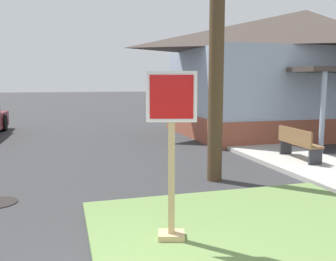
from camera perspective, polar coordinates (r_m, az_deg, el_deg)
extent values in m
cube|color=#668447|center=(5.33, 16.15, -16.93)|extent=(4.73, 4.84, 0.08)
cube|color=#B2AFA8|center=(10.94, 19.05, -4.24)|extent=(2.20, 18.66, 0.12)
cube|color=tan|center=(4.93, 0.54, -4.47)|extent=(0.11, 0.11, 2.23)
cube|color=tan|center=(5.27, 0.53, -15.97)|extent=(0.42, 0.37, 0.08)
cube|color=white|center=(4.78, 0.56, 5.26)|extent=(0.64, 0.20, 0.67)
cube|color=red|center=(4.76, 0.56, 5.25)|extent=(0.55, 0.17, 0.57)
cylinder|color=black|center=(18.25, -24.26, 1.12)|extent=(0.29, 0.77, 0.76)
cube|color=brown|center=(10.64, 19.83, -1.86)|extent=(0.50, 1.62, 0.06)
cube|color=brown|center=(10.51, 19.05, -0.72)|extent=(0.15, 1.60, 0.38)
cube|color=#2D2D33|center=(10.09, 21.93, -3.82)|extent=(0.36, 0.08, 0.41)
cube|color=#2D2D33|center=(11.29, 17.84, -2.47)|extent=(0.36, 0.08, 0.41)
cube|color=brown|center=(17.34, 19.99, 1.26)|extent=(10.67, 6.19, 0.90)
cube|color=#9EADC1|center=(17.25, 20.25, 7.02)|extent=(10.45, 6.07, 2.58)
pyramid|color=#423833|center=(17.38, 20.59, 14.24)|extent=(11.20, 6.50, 1.79)
cylinder|color=#9EADC1|center=(12.37, 22.93, 2.74)|extent=(0.16, 0.16, 2.61)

